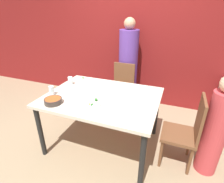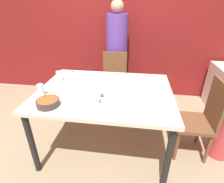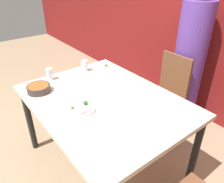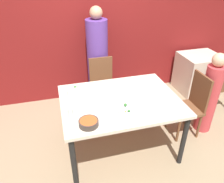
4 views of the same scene
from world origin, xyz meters
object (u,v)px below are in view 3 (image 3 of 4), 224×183
Objects in this scene: person_adult at (188,64)px; bowl_curry at (39,88)px; plate_rice_adult at (105,69)px; glass_water_tall at (50,74)px; chair_adult_spot at (166,94)px.

bowl_curry is at bearing -105.22° from person_adult.
person_adult is at bearing 61.86° from plate_rice_adult.
bowl_curry is 0.24m from glass_water_tall.
person_adult reaches higher than bowl_curry.
glass_water_tall is (-0.60, -1.44, 0.07)m from person_adult.
bowl_curry is (-0.44, -1.28, 0.32)m from chair_adult_spot.
plate_rice_adult is 1.83× the size of glass_water_tall.
person_adult is (-0.00, 0.34, 0.28)m from chair_adult_spot.
chair_adult_spot is 1.30m from glass_water_tall.
person_adult is 13.77× the size of glass_water_tall.
person_adult is 0.98m from plate_rice_adult.
glass_water_tall is (-0.16, 0.18, 0.03)m from bowl_curry.
chair_adult_spot is 4.54× the size of bowl_curry.
bowl_curry is (-0.44, -1.62, 0.04)m from person_adult.
person_adult is 7.51× the size of plate_rice_adult.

